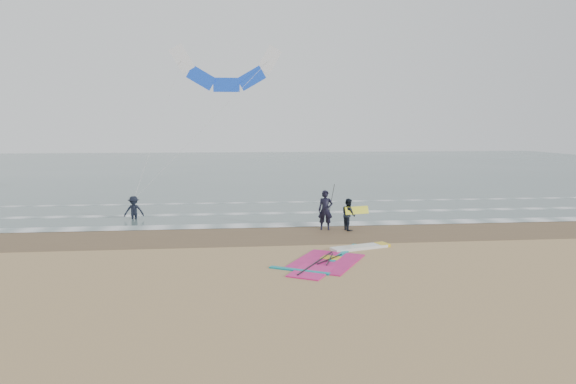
{
  "coord_description": "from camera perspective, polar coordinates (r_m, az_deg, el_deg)",
  "views": [
    {
      "loc": [
        -4.4,
        -18.5,
        5.2
      ],
      "look_at": [
        -1.88,
        5.0,
        2.2
      ],
      "focal_mm": 32.0,
      "sensor_mm": 36.0,
      "label": 1
    }
  ],
  "objects": [
    {
      "name": "ground",
      "position": [
        19.71,
        7.06,
        -8.12
      ],
      "size": [
        120.0,
        120.0,
        0.0
      ],
      "primitive_type": "plane",
      "color": "tan",
      "rests_on": "ground"
    },
    {
      "name": "wet_sand_band",
      "position": [
        25.43,
        3.98,
        -4.57
      ],
      "size": [
        120.0,
        5.0,
        0.01
      ],
      "primitive_type": "cube",
      "color": "brown",
      "rests_on": "ground"
    },
    {
      "name": "person_wading",
      "position": [
        30.16,
        -16.78,
        -1.38
      ],
      "size": [
        1.14,
        0.72,
        1.69
      ],
      "primitive_type": "imported",
      "rotation": [
        0.0,
        0.0,
        0.09
      ],
      "color": "black",
      "rests_on": "ground"
    },
    {
      "name": "windsurf_rig",
      "position": [
        20.67,
        5.42,
        -7.27
      ],
      "size": [
        5.51,
        5.22,
        0.13
      ],
      "color": "white",
      "rests_on": "ground"
    },
    {
      "name": "sea_water",
      "position": [
        66.85,
        -2.33,
        2.78
      ],
      "size": [
        120.0,
        80.0,
        0.02
      ],
      "primitive_type": "cube",
      "color": "#47605E",
      "rests_on": "ground"
    },
    {
      "name": "person_standing",
      "position": [
        26.07,
        4.18,
        -2.03
      ],
      "size": [
        0.82,
        0.61,
        2.03
      ],
      "primitive_type": "imported",
      "rotation": [
        0.0,
        0.0,
        -0.19
      ],
      "color": "black",
      "rests_on": "ground"
    },
    {
      "name": "carried_kiteboard",
      "position": [
        26.1,
        7.65,
        -2.03
      ],
      "size": [
        1.3,
        0.51,
        0.39
      ],
      "color": "yellow",
      "rests_on": "ground"
    },
    {
      "name": "person_walking",
      "position": [
        26.14,
        6.74,
        -2.48
      ],
      "size": [
        0.76,
        0.89,
        1.62
      ],
      "primitive_type": "imported",
      "rotation": [
        0.0,
        0.0,
        1.77
      ],
      "color": "black",
      "rests_on": "ground"
    },
    {
      "name": "surf_kite",
      "position": [
        33.25,
        -6.91,
        13.07
      ],
      "size": [
        8.79,
        3.85,
        9.24
      ],
      "color": "white",
      "rests_on": "ground"
    },
    {
      "name": "foam_waterline",
      "position": [
        29.73,
        2.48,
        -2.79
      ],
      "size": [
        120.0,
        9.15,
        0.02
      ],
      "color": "white",
      "rests_on": "ground"
    },
    {
      "name": "held_pole",
      "position": [
        26.05,
        4.84,
        -0.99
      ],
      "size": [
        0.17,
        0.86,
        1.82
      ],
      "color": "black",
      "rests_on": "ground"
    }
  ]
}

